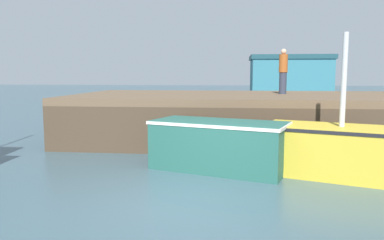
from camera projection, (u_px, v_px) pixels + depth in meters
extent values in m
cube|color=#38515B|center=(188.00, 202.00, 7.58)|extent=(120.00, 160.00, 0.10)
cube|color=brown|center=(252.00, 97.00, 14.64)|extent=(13.73, 6.60, 0.25)
cube|color=#433527|center=(257.00, 132.00, 11.60)|extent=(13.73, 0.24, 1.50)
cylinder|color=#433527|center=(59.00, 128.00, 12.39)|extent=(0.34, 0.34, 1.50)
cylinder|color=#433527|center=(257.00, 131.00, 11.70)|extent=(0.34, 0.34, 1.50)
cylinder|color=#433527|center=(163.00, 111.00, 18.22)|extent=(0.34, 0.34, 1.50)
cylinder|color=#433527|center=(338.00, 113.00, 17.35)|extent=(0.34, 0.34, 1.50)
cylinder|color=#433527|center=(155.00, 130.00, 12.05)|extent=(6.50, 0.17, 1.37)
cube|color=#23564C|center=(219.00, 145.00, 9.92)|extent=(3.76, 2.53, 1.30)
cube|color=silver|center=(219.00, 123.00, 9.85)|extent=(3.83, 2.58, 0.08)
cube|color=gold|center=(340.00, 151.00, 9.30)|extent=(4.00, 2.75, 1.24)
cube|color=black|center=(342.00, 129.00, 9.23)|extent=(4.07, 2.80, 0.08)
cylinder|color=#B7B7BC|center=(344.00, 80.00, 9.09)|extent=(0.13, 0.13, 2.28)
cube|color=white|center=(367.00, 164.00, 9.97)|extent=(1.92, 0.63, 0.30)
cube|color=#7F6647|center=(367.00, 158.00, 9.95)|extent=(0.11, 0.54, 0.04)
cylinder|color=#2D3342|center=(283.00, 83.00, 14.82)|extent=(0.29, 0.29, 0.85)
cylinder|color=#994C1E|center=(283.00, 63.00, 14.73)|extent=(0.34, 0.34, 0.70)
sphere|color=tan|center=(284.00, 52.00, 14.67)|extent=(0.22, 0.22, 0.22)
cube|color=#2D6B7A|center=(289.00, 78.00, 43.60)|extent=(8.75, 6.10, 4.19)
cube|color=#1B4049|center=(290.00, 58.00, 43.31)|extent=(9.10, 6.34, 0.50)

